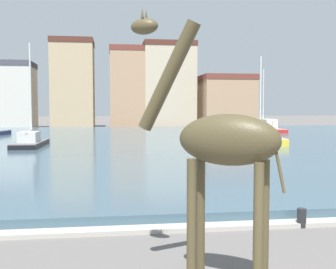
# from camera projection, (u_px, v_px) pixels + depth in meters

# --- Properties ---
(harbor_water) EXTENTS (84.71, 50.71, 0.36)m
(harbor_water) POSITION_uv_depth(u_px,v_px,m) (135.00, 142.00, 36.07)
(harbor_water) COLOR #3D5666
(harbor_water) RESTS_ON ground
(quay_edge_coping) EXTENTS (84.71, 0.50, 0.12)m
(quay_edge_coping) POSITION_uv_depth(u_px,v_px,m) (192.00, 228.00, 10.76)
(quay_edge_coping) COLOR #ADA89E
(quay_edge_coping) RESTS_ON ground
(giraffe_statue) EXTENTS (2.57, 1.89, 4.94)m
(giraffe_statue) POSITION_uv_depth(u_px,v_px,m) (220.00, 145.00, 7.07)
(giraffe_statue) COLOR #4C4228
(giraffe_statue) RESTS_ON ground
(sailboat_yellow) EXTENTS (2.32, 8.48, 7.27)m
(sailboat_yellow) POSITION_uv_depth(u_px,v_px,m) (259.00, 140.00, 34.08)
(sailboat_yellow) COLOR gold
(sailboat_yellow) RESTS_ON ground
(sailboat_black) EXTENTS (1.92, 6.29, 7.81)m
(sailboat_black) POSITION_uv_depth(u_px,v_px,m) (32.00, 144.00, 30.36)
(sailboat_black) COLOR black
(sailboat_black) RESTS_ON ground
(sailboat_red) EXTENTS (2.16, 9.72, 7.73)m
(sailboat_red) POSITION_uv_depth(u_px,v_px,m) (263.00, 129.00, 49.90)
(sailboat_red) COLOR red
(sailboat_red) RESTS_ON ground
(mooring_bollard) EXTENTS (0.24, 0.24, 0.50)m
(mooring_bollard) POSITION_uv_depth(u_px,v_px,m) (302.00, 218.00, 10.99)
(mooring_bollard) COLOR #232326
(mooring_bollard) RESTS_ON ground
(townhouse_wide_warehouse) EXTENTS (6.06, 6.64, 9.85)m
(townhouse_wide_warehouse) POSITION_uv_depth(u_px,v_px,m) (13.00, 95.00, 61.57)
(townhouse_wide_warehouse) COLOR beige
(townhouse_wide_warehouse) RESTS_ON ground
(townhouse_narrow_midrow) EXTENTS (6.26, 7.00, 13.28)m
(townhouse_narrow_midrow) POSITION_uv_depth(u_px,v_px,m) (73.00, 84.00, 62.92)
(townhouse_narrow_midrow) COLOR tan
(townhouse_narrow_midrow) RESTS_ON ground
(townhouse_corner_house) EXTENTS (6.76, 6.05, 12.48)m
(townhouse_corner_house) POSITION_uv_depth(u_px,v_px,m) (131.00, 88.00, 64.97)
(townhouse_corner_house) COLOR tan
(townhouse_corner_house) RESTS_ON ground
(townhouse_tall_gabled) EXTENTS (8.03, 5.80, 13.27)m
(townhouse_tall_gabled) POSITION_uv_depth(u_px,v_px,m) (169.00, 85.00, 65.25)
(townhouse_tall_gabled) COLOR #C6B293
(townhouse_tall_gabled) RESTS_ON ground
(townhouse_end_terrace) EXTENTS (8.09, 7.36, 8.16)m
(townhouse_end_terrace) POSITION_uv_depth(u_px,v_px,m) (226.00, 102.00, 65.08)
(townhouse_end_terrace) COLOR tan
(townhouse_end_terrace) RESTS_ON ground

